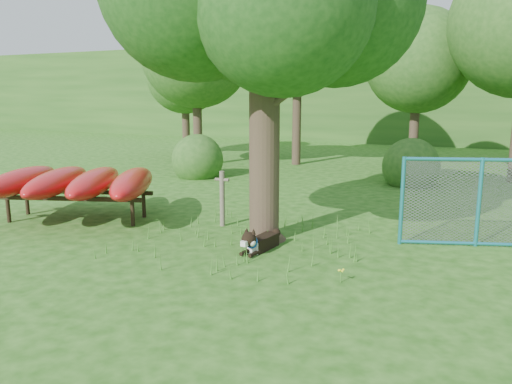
% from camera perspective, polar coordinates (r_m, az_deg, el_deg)
% --- Properties ---
extents(ground, '(80.00, 80.00, 0.00)m').
position_cam_1_polar(ground, '(8.89, -4.48, -7.59)').
color(ground, '#1C4F0F').
rests_on(ground, ground).
extents(wooden_post, '(0.33, 0.12, 1.22)m').
position_cam_1_polar(wooden_post, '(10.88, -3.88, -0.60)').
color(wooden_post, brown).
rests_on(wooden_post, ground).
extents(kayak_rack, '(4.68, 4.21, 1.15)m').
position_cam_1_polar(kayak_rack, '(12.07, -19.91, 1.08)').
color(kayak_rack, black).
rests_on(kayak_rack, ground).
extents(husky_dog, '(0.39, 1.16, 0.52)m').
position_cam_1_polar(husky_dog, '(9.20, 0.29, -5.71)').
color(husky_dog, black).
rests_on(husky_dog, ground).
extents(fence_section, '(2.77, 1.02, 2.83)m').
position_cam_1_polar(fence_section, '(10.24, 24.13, -1.10)').
color(fence_section, teal).
rests_on(fence_section, ground).
extents(wildflower_clump, '(0.10, 0.09, 0.22)m').
position_cam_1_polar(wildflower_clump, '(7.84, 9.69, -8.94)').
color(wildflower_clump, '#45832B').
rests_on(wildflower_clump, ground).
extents(bg_tree_a, '(4.40, 4.40, 6.70)m').
position_cam_1_polar(bg_tree_a, '(20.41, -6.88, 15.61)').
color(bg_tree_a, '#37291E').
rests_on(bg_tree_a, ground).
extents(bg_tree_b, '(5.20, 5.20, 8.22)m').
position_cam_1_polar(bg_tree_b, '(20.79, 4.85, 18.68)').
color(bg_tree_b, '#37291E').
rests_on(bg_tree_b, ground).
extents(bg_tree_c, '(4.00, 4.00, 6.12)m').
position_cam_1_polar(bg_tree_c, '(20.53, 18.03, 14.08)').
color(bg_tree_c, '#37291E').
rests_on(bg_tree_c, ground).
extents(bg_tree_f, '(3.60, 3.60, 5.55)m').
position_cam_1_polar(bg_tree_f, '(24.23, -8.16, 13.05)').
color(bg_tree_f, '#37291E').
rests_on(bg_tree_f, ground).
extents(shrub_left, '(1.80, 1.80, 1.80)m').
position_cam_1_polar(shrub_left, '(17.65, -6.67, 1.73)').
color(shrub_left, '#26531B').
rests_on(shrub_left, ground).
extents(shrub_mid, '(1.80, 1.80, 1.80)m').
position_cam_1_polar(shrub_mid, '(16.70, 17.16, 0.78)').
color(shrub_mid, '#26531B').
rests_on(shrub_mid, ground).
extents(wooded_hillside, '(80.00, 12.00, 6.00)m').
position_cam_1_polar(wooded_hillside, '(35.56, 18.60, 10.75)').
color(wooded_hillside, '#26531B').
rests_on(wooded_hillside, ground).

